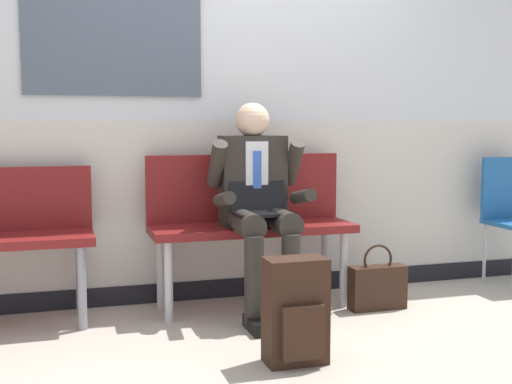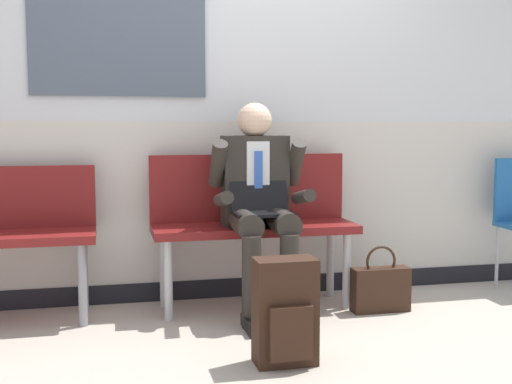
% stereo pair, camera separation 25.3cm
% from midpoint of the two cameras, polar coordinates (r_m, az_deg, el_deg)
% --- Properties ---
extents(ground_plane, '(18.00, 18.00, 0.00)m').
position_cam_midpoint_polar(ground_plane, '(3.97, 1.37, -10.86)').
color(ground_plane, '#B2A899').
extents(station_wall, '(6.09, 0.17, 2.67)m').
position_cam_midpoint_polar(station_wall, '(4.35, -0.61, 8.42)').
color(station_wall, silver).
rests_on(station_wall, ground).
extents(bench_with_person, '(1.26, 0.42, 0.95)m').
position_cam_midpoint_polar(bench_with_person, '(4.14, 1.40, -2.03)').
color(bench_with_person, maroon).
rests_on(bench_with_person, ground).
extents(person_seated, '(0.57, 0.70, 1.28)m').
position_cam_midpoint_polar(person_seated, '(3.93, 2.14, -0.75)').
color(person_seated, '#2D2823').
rests_on(person_seated, ground).
extents(backpack, '(0.29, 0.21, 0.51)m').
position_cam_midpoint_polar(backpack, '(3.19, 4.83, -10.41)').
color(backpack, '#331E14').
rests_on(backpack, ground).
extents(handbag, '(0.36, 0.12, 0.41)m').
position_cam_midpoint_polar(handbag, '(4.17, 12.46, -8.15)').
color(handbag, '#331E14').
rests_on(handbag, ground).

